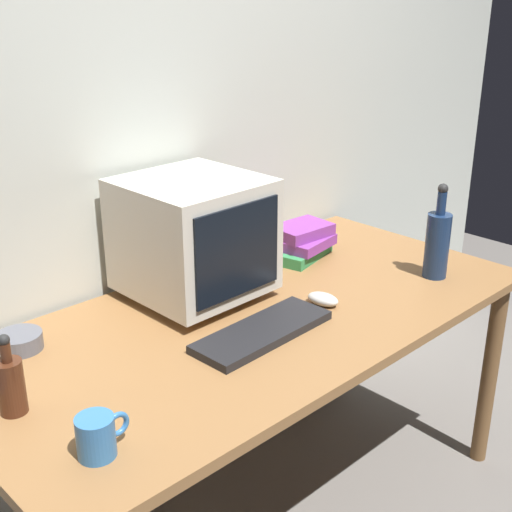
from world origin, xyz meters
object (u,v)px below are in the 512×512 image
at_px(bottle_tall, 437,242).
at_px(book_stack, 302,241).
at_px(crt_monitor, 194,237).
at_px(mug, 97,436).
at_px(computer_mouse, 323,299).
at_px(bottle_short, 11,384).
at_px(cd_spindle, 20,341).
at_px(keyboard, 263,332).

xyz_separation_m(bottle_tall, book_stack, (-0.18, 0.42, -0.06)).
xyz_separation_m(crt_monitor, mug, (-0.63, -0.46, -0.15)).
bearing_deg(bottle_tall, mug, -178.69).
bearing_deg(mug, computer_mouse, 9.42).
xyz_separation_m(bottle_short, mug, (0.05, -0.26, -0.03)).
bearing_deg(bottle_tall, bottle_short, 170.16).
xyz_separation_m(computer_mouse, bottle_tall, (0.43, -0.11, 0.10)).
bearing_deg(cd_spindle, bottle_tall, -22.23).
distance_m(bottle_short, cd_spindle, 0.30).
xyz_separation_m(crt_monitor, bottle_tall, (0.66, -0.43, -0.07)).
bearing_deg(keyboard, cd_spindle, 140.24).
xyz_separation_m(crt_monitor, bottle_short, (-0.68, -0.19, -0.12)).
bearing_deg(book_stack, computer_mouse, -128.28).
bearing_deg(computer_mouse, book_stack, 42.61).
distance_m(bottle_tall, bottle_short, 1.37).
relative_size(computer_mouse, book_stack, 0.39).
bearing_deg(cd_spindle, bottle_short, -118.69).
xyz_separation_m(crt_monitor, keyboard, (-0.03, -0.33, -0.18)).
relative_size(computer_mouse, mug, 0.83).
distance_m(crt_monitor, cd_spindle, 0.57).
bearing_deg(book_stack, cd_spindle, 176.06).
height_order(computer_mouse, cd_spindle, cd_spindle).
height_order(crt_monitor, bottle_tall, crt_monitor).
height_order(computer_mouse, bottle_tall, bottle_tall).
distance_m(crt_monitor, bottle_tall, 0.79).
xyz_separation_m(computer_mouse, book_stack, (0.24, 0.31, 0.04)).
distance_m(keyboard, bottle_short, 0.67).
relative_size(bottle_tall, mug, 2.62).
relative_size(keyboard, bottle_tall, 1.33).
relative_size(bottle_tall, book_stack, 1.23).
bearing_deg(computer_mouse, keyboard, 173.70).
bearing_deg(crt_monitor, book_stack, -0.59).
relative_size(keyboard, cd_spindle, 3.50).
height_order(keyboard, computer_mouse, computer_mouse).
relative_size(crt_monitor, bottle_tall, 1.25).
height_order(crt_monitor, computer_mouse, crt_monitor).
xyz_separation_m(computer_mouse, cd_spindle, (-0.78, 0.38, 0.00)).
bearing_deg(crt_monitor, mug, -144.05).
xyz_separation_m(crt_monitor, cd_spindle, (-0.54, 0.07, -0.17)).
relative_size(keyboard, book_stack, 1.65).
height_order(crt_monitor, cd_spindle, crt_monitor).
bearing_deg(cd_spindle, keyboard, -37.47).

